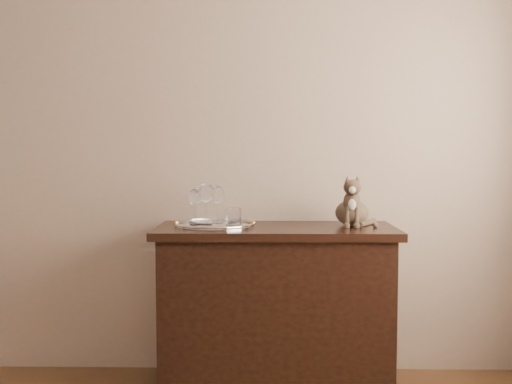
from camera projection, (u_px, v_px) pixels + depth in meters
The scene contains 10 objects.
wall_back at pixel (166, 129), 3.15m from camera, with size 4.00×0.10×2.70m, color tan.
sideboard at pixel (276, 310), 2.89m from camera, with size 1.20×0.50×0.85m, color black, non-canonical shape.
tray at pixel (215, 225), 2.88m from camera, with size 0.40×0.40×0.01m, color silver.
wine_glass_a at pixel (194, 207), 2.93m from camera, with size 0.07×0.07×0.17m, color white, non-canonical shape.
wine_glass_b at pixel (218, 204), 2.97m from camera, with size 0.07×0.07×0.19m, color white, non-canonical shape.
wine_glass_c at pixel (195, 207), 2.88m from camera, with size 0.07×0.07×0.18m, color silver, non-canonical shape.
wine_glass_d at pixel (206, 204), 2.88m from camera, with size 0.08×0.08×0.21m, color white, non-canonical shape.
tumbler_a at pixel (234, 217), 2.84m from camera, with size 0.08×0.08×0.09m, color silver.
tumbler_c at pixel (234, 216), 2.89m from camera, with size 0.07×0.07×0.08m, color silver.
cat at pixel (352, 200), 2.90m from camera, with size 0.26×0.24×0.26m, color brown, non-canonical shape.
Camera 1 is at (0.55, -0.90, 1.22)m, focal length 40.00 mm.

